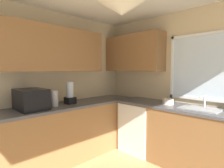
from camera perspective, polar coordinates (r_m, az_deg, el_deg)
name	(u,v)px	position (r m, az deg, el deg)	size (l,w,h in m)	color
room_shell	(104,48)	(2.62, -2.49, 11.05)	(3.67, 3.63, 2.52)	beige
counter_run_left	(51,136)	(3.06, -18.52, -15.13)	(0.65, 3.24, 0.92)	olive
counter_run_back	(200,140)	(3.03, 25.72, -15.59)	(2.76, 0.65, 0.92)	olive
dishwasher	(141,127)	(3.46, 9.08, -13.08)	(0.60, 0.60, 0.87)	white
microwave	(31,99)	(2.81, -24.03, -4.39)	(0.48, 0.36, 0.29)	black
kettle	(54,99)	(2.93, -17.64, -4.38)	(0.12, 0.12, 0.24)	#B7B7BC
sink_assembly	(201,108)	(2.91, 25.96, -6.82)	(0.52, 0.40, 0.19)	#9EA0A5
bowl	(168,102)	(3.10, 17.09, -5.28)	(0.18, 0.18, 0.09)	beige
blender_appliance	(70,94)	(3.08, -13.00, -3.06)	(0.15, 0.15, 0.36)	black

